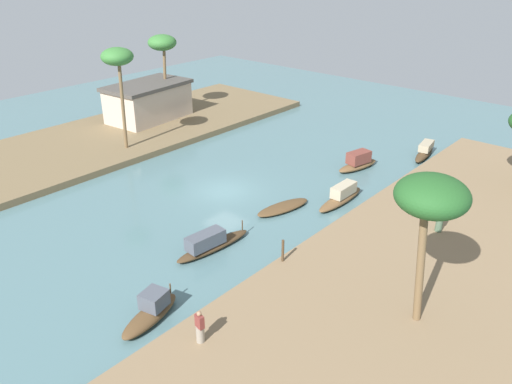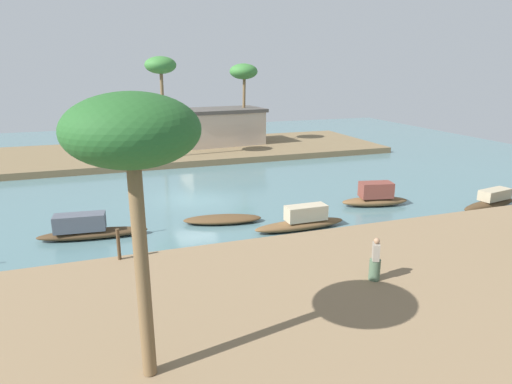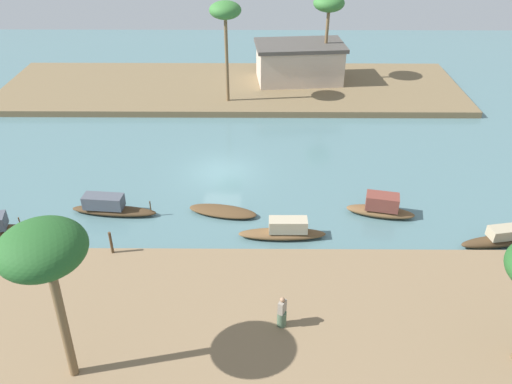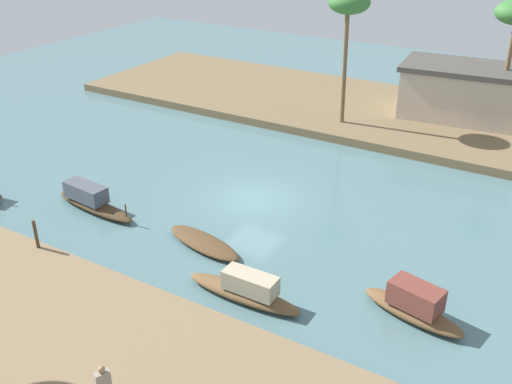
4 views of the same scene
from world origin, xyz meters
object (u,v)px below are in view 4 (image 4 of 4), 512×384
sampan_near_left_bank (204,243)px  riverside_building (463,91)px  palm_tree_right_tall (349,6)px  mooring_post (36,234)px  sampan_with_red_awning (414,305)px  sampan_downstream_large (91,200)px  sampan_upstream_small (246,290)px

sampan_near_left_bank → riverside_building: riverside_building is taller
palm_tree_right_tall → mooring_post: bearing=-103.5°
sampan_with_red_awning → sampan_downstream_large: bearing=-168.1°
mooring_post → riverside_building: bearing=66.2°
sampan_near_left_bank → sampan_downstream_large: size_ratio=0.83×
sampan_downstream_large → riverside_building: riverside_building is taller
mooring_post → sampan_downstream_large: bearing=106.2°
sampan_with_red_awning → palm_tree_right_tall: palm_tree_right_tall is taller
sampan_downstream_large → sampan_upstream_small: bearing=-7.1°
sampan_upstream_small → palm_tree_right_tall: bearing=102.2°
sampan_near_left_bank → sampan_upstream_small: 4.13m
sampan_upstream_small → palm_tree_right_tall: size_ratio=0.59×
sampan_downstream_large → sampan_near_left_bank: bearing=5.3°
palm_tree_right_tall → sampan_with_red_awning: bearing=-58.7°
sampan_near_left_bank → sampan_with_red_awning: sampan_with_red_awning is taller
sampan_upstream_small → riverside_building: (2.21, 23.02, 1.79)m
sampan_upstream_small → sampan_near_left_bank: bearing=147.3°
palm_tree_right_tall → riverside_building: 9.65m
sampan_with_red_awning → palm_tree_right_tall: bearing=133.4°
sampan_with_red_awning → riverside_building: bearing=111.5°
mooring_post → sampan_near_left_bank: bearing=38.2°
sampan_downstream_large → riverside_building: bearing=64.8°
sampan_near_left_bank → riverside_building: bearing=86.8°
sampan_near_left_bank → mooring_post: size_ratio=3.32×
sampan_upstream_small → riverside_building: bearing=84.2°
palm_tree_right_tall → sampan_downstream_large: bearing=-110.8°
sampan_downstream_large → mooring_post: (1.22, -4.19, 0.67)m
sampan_with_red_awning → mooring_post: 15.04m
sampan_with_red_awning → riverside_building: riverside_building is taller
sampan_downstream_large → sampan_upstream_small: size_ratio=1.06×
sampan_with_red_awning → palm_tree_right_tall: (-9.65, 15.91, 7.12)m
mooring_post → riverside_building: 27.35m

